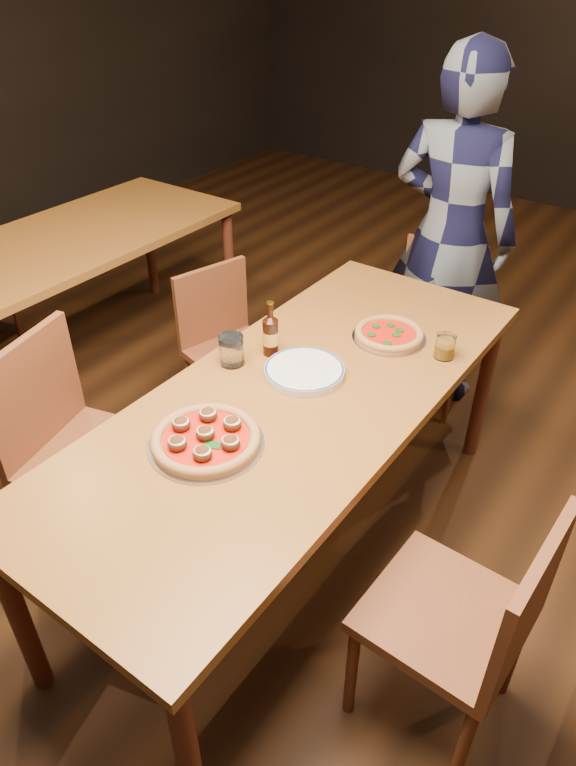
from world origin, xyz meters
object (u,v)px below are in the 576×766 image
Objects in this scene: pizza_margherita at (389,334)px; table_left at (51,258)px; table_main at (297,410)px; chair_main_e at (445,613)px; chair_main_nw at (94,455)px; beer_bottle at (271,336)px; diner at (451,235)px; chair_main_sw at (236,354)px; amber_glass at (445,346)px; pizza_meatball at (206,439)px; chair_end at (429,327)px; plate_stack at (304,371)px; water_glass at (232,350)px.

table_left is at bearing -173.96° from pizza_margherita.
table_main is 0.78m from chair_main_e.
beer_bottle is (0.37, 0.56, 0.35)m from chair_main_nw.
chair_main_sw is at bearing 54.09° from diner.
chair_main_nw reaches higher than table_left.
amber_glass is (0.98, 0.01, 0.39)m from chair_main_sw.
beer_bottle reaches higher than chair_main_nw.
chair_main_sw is at bearing -9.21° from chair_main_nw.
chair_main_nw is 1.06× the size of chair_main_e.
chair_end is at bearing 89.31° from pizza_meatball.
beer_bottle is at bearing -146.32° from amber_glass.
table_left is 2.24× the size of chair_main_e.
table_left is 1.07m from chair_main_sw.
plate_stack is at bearing -114.47° from chair_main_e.
table_left is 1.44m from water_glass.
chair_main_e reaches higher than chair_main_sw.
chair_main_e is at bearing -24.21° from beer_bottle.
beer_bottle is at bearing -130.67° from pizza_margherita.
chair_end is 0.45m from diner.
beer_bottle is at bearing -5.98° from table_left.
chair_main_sw is (1.02, 0.17, -0.27)m from table_left.
plate_stack is at bearing -101.10° from chair_end.
pizza_margherita is 1.35× the size of beer_bottle.
plate_stack is (0.03, 0.47, -0.01)m from pizza_meatball.
table_main is 0.30m from beer_bottle.
chair_end reaches higher than pizza_margherita.
water_glass is at bearing -141.21° from amber_glass.
table_main is 0.39m from pizza_meatball.
chair_end reaches higher than chair_main_sw.
beer_bottle is 1.21m from diner.
chair_main_nw is 1.16m from pizza_margherita.
diner reaches higher than beer_bottle.
chair_main_nw is 0.56× the size of diner.
diner is (0.22, 1.33, 0.04)m from water_glass.
amber_glass reaches higher than table_main.
pizza_meatball is 3.16× the size of water_glass.
plate_stack is 0.16× the size of diner.
table_left is 1.19× the size of diner.
amber_glass is 0.93m from diner.
chair_main_nw is at bearing -134.36° from amber_glass.
table_left is at bearing -101.13° from chair_main_e.
chair_end is at bearing 100.28° from pizza_margherita.
amber_glass is (0.35, -0.71, 0.38)m from chair_end.
table_main is 2.46× the size of chair_main_sw.
chair_end is 0.88m from amber_glass.
chair_main_sw is 0.91× the size of chair_main_e.
amber_glass is at bearing 0.11° from pizza_margherita.
diner is at bearing 80.44° from water_glass.
diner is at bearing 89.89° from pizza_meatball.
diner is (-0.02, 1.24, 0.08)m from plate_stack.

